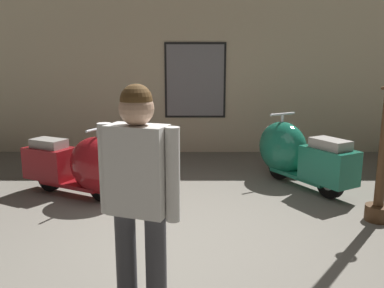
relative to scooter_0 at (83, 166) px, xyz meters
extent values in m
plane|color=slate|center=(1.34, -1.21, -0.44)|extent=(60.00, 60.00, 0.00)
cube|color=beige|center=(1.34, 2.78, 1.23)|extent=(18.00, 0.20, 3.35)
cube|color=black|center=(1.50, 2.67, 0.97)|extent=(1.17, 0.03, 1.43)
cube|color=gray|center=(1.50, 2.65, 0.97)|extent=(1.09, 0.01, 1.35)
cylinder|color=black|center=(0.27, -0.14, -0.25)|extent=(0.39, 0.25, 0.39)
cylinder|color=silver|center=(0.27, -0.14, -0.25)|extent=(0.20, 0.16, 0.18)
cylinder|color=black|center=(-0.56, 0.28, -0.25)|extent=(0.39, 0.25, 0.39)
cylinder|color=silver|center=(-0.56, 0.28, -0.25)|extent=(0.20, 0.16, 0.18)
cube|color=maroon|center=(-0.14, 0.07, -0.27)|extent=(0.99, 0.74, 0.05)
ellipsoid|color=maroon|center=(0.23, -0.12, 0.03)|extent=(0.97, 0.83, 0.75)
cube|color=maroon|center=(-0.52, 0.26, -0.03)|extent=(0.77, 0.65, 0.43)
cube|color=gray|center=(-0.52, 0.26, 0.24)|extent=(0.54, 0.46, 0.12)
sphere|color=silver|center=(0.48, -0.24, 0.24)|extent=(0.15, 0.15, 0.15)
cylinder|color=silver|center=(0.26, -0.13, 0.38)|extent=(0.04, 0.04, 0.27)
cylinder|color=silver|center=(0.26, -0.13, 0.51)|extent=(0.22, 0.40, 0.03)
cube|color=silver|center=(0.34, 0.11, -0.02)|extent=(0.59, 0.31, 0.02)
cylinder|color=black|center=(2.78, 0.85, -0.23)|extent=(0.28, 0.40, 0.42)
cylinder|color=silver|center=(2.78, 0.85, -0.23)|extent=(0.18, 0.21, 0.19)
cylinder|color=black|center=(3.27, -0.01, -0.23)|extent=(0.28, 0.40, 0.42)
cylinder|color=silver|center=(3.27, -0.01, -0.23)|extent=(0.18, 0.21, 0.19)
cube|color=#196B51|center=(3.02, 0.42, -0.26)|extent=(0.81, 1.05, 0.05)
ellipsoid|color=#196B51|center=(2.80, 0.80, 0.06)|extent=(0.90, 1.03, 0.79)
cube|color=#196B51|center=(3.25, 0.02, -0.01)|extent=(0.71, 0.82, 0.46)
cube|color=gray|center=(3.25, 0.02, 0.29)|extent=(0.50, 0.58, 0.12)
sphere|color=silver|center=(2.66, 1.06, 0.28)|extent=(0.16, 0.16, 0.16)
cylinder|color=silver|center=(2.79, 0.83, 0.43)|extent=(0.05, 0.05, 0.29)
cylinder|color=silver|center=(2.79, 0.83, 0.57)|extent=(0.41, 0.26, 0.03)
cylinder|color=#472D19|center=(3.56, -0.77, -0.35)|extent=(0.28, 0.28, 0.18)
cylinder|color=#38383D|center=(1.20, -2.63, 0.05)|extent=(0.14, 0.14, 0.82)
cylinder|color=#38383D|center=(0.99, -2.56, 0.05)|extent=(0.14, 0.14, 0.82)
cube|color=silver|center=(1.10, -2.59, 0.67)|extent=(0.43, 0.31, 0.58)
cylinder|color=silver|center=(1.32, -2.67, 0.66)|extent=(0.09, 0.09, 0.60)
cylinder|color=silver|center=(0.87, -2.52, 0.66)|extent=(0.09, 0.09, 0.60)
sphere|color=tan|center=(1.10, -2.59, 1.07)|extent=(0.22, 0.22, 0.22)
sphere|color=brown|center=(1.10, -2.59, 1.12)|extent=(0.20, 0.20, 0.20)
camera|label=1|loc=(1.44, -5.02, 1.36)|focal=37.01mm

